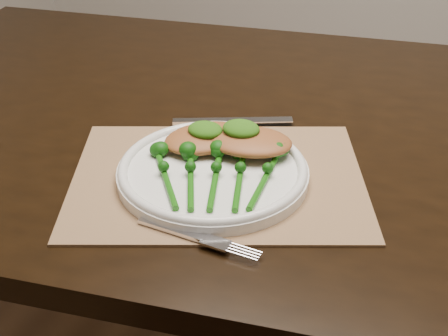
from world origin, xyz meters
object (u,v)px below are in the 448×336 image
at_px(dining_table, 279,291).
at_px(dinner_plate, 213,171).
at_px(broccolini_bundle, 215,181).
at_px(placemat, 218,178).
at_px(chicken_fillet_left, 205,138).

distance_m(dining_table, dinner_plate, 0.44).
relative_size(dinner_plate, broccolini_bundle, 1.26).
distance_m(placemat, dinner_plate, 0.02).
bearing_deg(dining_table, chicken_fillet_left, -129.70).
height_order(placemat, broccolini_bundle, broccolini_bundle).
relative_size(chicken_fillet_left, broccolini_bundle, 0.59).
bearing_deg(dinner_plate, chicken_fillet_left, 122.78).
bearing_deg(broccolini_bundle, placemat, 86.68).
xyz_separation_m(placemat, broccolini_bundle, (0.01, -0.04, 0.02)).
distance_m(dining_table, placemat, 0.43).
bearing_deg(placemat, broccolini_bundle, -94.93).
height_order(dining_table, broccolini_bundle, broccolini_bundle).
height_order(dining_table, placemat, placemat).
xyz_separation_m(dining_table, placemat, (-0.05, -0.20, 0.37)).
bearing_deg(chicken_fillet_left, dining_table, 11.79).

